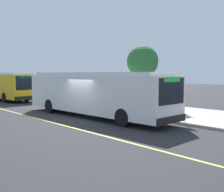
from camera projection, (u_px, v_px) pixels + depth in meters
name	position (u px, v px, depth m)	size (l,w,h in m)	color
ground_plane	(84.00, 119.00, 17.44)	(120.00, 120.00, 0.00)	#2B2B2D
sidewalk_curb	(146.00, 109.00, 21.43)	(44.00, 6.40, 0.15)	#B7B2A8
lane_stripe_center	(53.00, 123.00, 15.98)	(36.00, 0.14, 0.01)	#E0D64C
transit_bus_main	(94.00, 92.00, 18.15)	(12.28, 3.03, 2.95)	white
transit_bus_second	(1.00, 85.00, 30.28)	(11.74, 3.38, 2.95)	gold
bus_shelter	(161.00, 87.00, 20.12)	(2.90, 1.60, 2.48)	#333338
waiting_bench	(159.00, 104.00, 20.24)	(1.60, 0.48, 0.95)	brown
route_sign_post	(180.00, 89.00, 16.39)	(0.44, 0.08, 2.80)	#333338
pedestrian_commuter	(142.00, 98.00, 20.04)	(0.24, 0.40, 1.69)	#282D47
street_tree_near_shelter	(143.00, 62.00, 24.43)	(2.82, 2.82, 5.24)	brown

